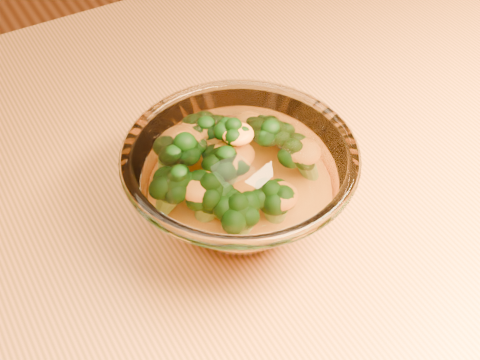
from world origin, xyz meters
The scene contains 4 objects.
table centered at (0.00, 0.00, 0.65)m, with size 1.20×0.80×0.75m.
glass_bowl centered at (-0.07, -0.02, 0.80)m, with size 0.21×0.21×0.09m.
cheese_sauce centered at (-0.07, -0.02, 0.78)m, with size 0.12×0.12×0.03m, color orange.
broccoli_heap centered at (-0.08, -0.01, 0.81)m, with size 0.15×0.14×0.07m.
Camera 1 is at (-0.28, -0.39, 1.22)m, focal length 50.00 mm.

